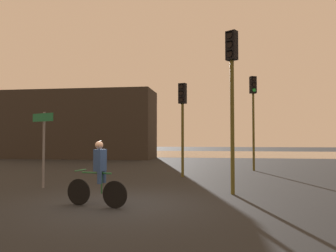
# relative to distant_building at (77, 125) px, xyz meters

# --- Properties ---
(ground_plane) EXTENTS (120.00, 120.00, 0.00)m
(ground_plane) POSITION_rel_distant_building_xyz_m (9.55, -18.85, -2.90)
(ground_plane) COLOR black
(water_strip) EXTENTS (80.00, 16.00, 0.01)m
(water_strip) POSITION_rel_distant_building_xyz_m (9.55, 10.00, -2.89)
(water_strip) COLOR #9E937F
(water_strip) RESTS_ON ground
(distant_building) EXTENTS (13.51, 4.00, 5.80)m
(distant_building) POSITION_rel_distant_building_xyz_m (0.00, 0.00, 0.00)
(distant_building) COLOR #2D2823
(distant_building) RESTS_ON ground
(traffic_light_far_right) EXTENTS (0.38, 0.40, 4.99)m
(traffic_light_far_right) POSITION_rel_distant_building_xyz_m (13.97, -9.34, 0.54)
(traffic_light_far_right) COLOR #4C4719
(traffic_light_far_right) RESTS_ON ground
(traffic_light_near_right) EXTENTS (0.40, 0.42, 4.99)m
(traffic_light_near_right) POSITION_rel_distant_building_xyz_m (12.47, -16.95, 0.54)
(traffic_light_near_right) COLOR #4C4719
(traffic_light_near_right) RESTS_ON ground
(traffic_light_center) EXTENTS (0.38, 0.40, 4.14)m
(traffic_light_center) POSITION_rel_distant_building_xyz_m (10.53, -12.67, -0.01)
(traffic_light_center) COLOR #4C4719
(traffic_light_center) RESTS_ON ground
(direction_sign_post) EXTENTS (1.00, 0.50, 2.60)m
(direction_sign_post) POSITION_rel_distant_building_xyz_m (6.12, -16.59, -1.20)
(direction_sign_post) COLOR slate
(direction_sign_post) RESTS_ON ground
(cyclist) EXTENTS (1.68, 0.55, 1.62)m
(cyclist) POSITION_rel_distant_building_xyz_m (9.10, -19.28, -2.08)
(cyclist) COLOR black
(cyclist) RESTS_ON ground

